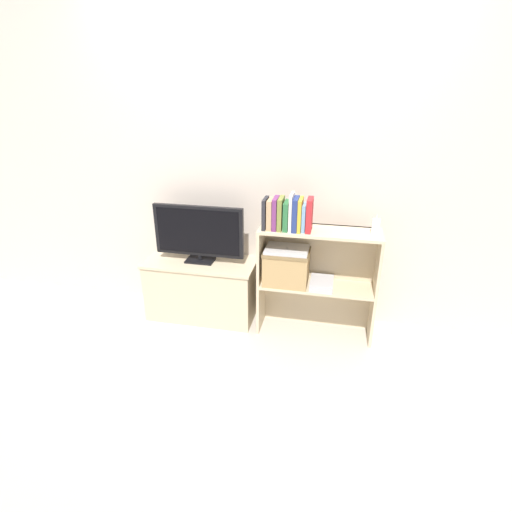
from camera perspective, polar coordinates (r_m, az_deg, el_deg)
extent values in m
plane|color=#BCB2A3|center=(3.14, -0.54, -11.01)|extent=(16.00, 16.00, 0.00)
cube|color=beige|center=(3.05, 1.12, 12.53)|extent=(10.00, 0.05, 2.40)
cube|color=#CCB793|center=(3.29, -7.70, -4.76)|extent=(0.86, 0.38, 0.47)
cube|color=#CCB793|center=(3.19, -7.93, -0.89)|extent=(0.88, 0.40, 0.02)
cube|color=black|center=(3.18, -7.95, -0.61)|extent=(0.22, 0.14, 0.01)
cylinder|color=black|center=(3.17, -7.98, -0.15)|extent=(0.04, 0.04, 0.04)
cube|color=black|center=(3.09, -8.20, 3.56)|extent=(0.71, 0.03, 0.40)
cube|color=black|center=(3.07, -8.33, 3.44)|extent=(0.65, 0.00, 0.35)
cube|color=#CCB793|center=(3.14, 0.74, -6.63)|extent=(0.02, 0.28, 0.41)
cube|color=#CCB793|center=(3.11, 16.19, -8.00)|extent=(0.02, 0.28, 0.41)
cube|color=#CCB793|center=(3.21, 8.59, -6.21)|extent=(0.82, 0.02, 0.41)
cube|color=#CCB793|center=(3.00, 8.63, -4.21)|extent=(0.82, 0.28, 0.02)
cube|color=#CCB793|center=(2.95, 0.78, 0.40)|extent=(0.02, 0.28, 0.43)
cube|color=#CCB793|center=(2.92, 17.10, -0.98)|extent=(0.02, 0.28, 0.43)
cube|color=#CCB793|center=(3.03, 9.07, 0.68)|extent=(0.82, 0.02, 0.43)
cube|color=#CCB793|center=(2.83, 9.15, 3.50)|extent=(0.82, 0.28, 0.02)
cube|color=#232328|center=(2.80, 1.34, 6.13)|extent=(0.03, 0.15, 0.22)
cube|color=tan|center=(2.80, 2.07, 6.03)|extent=(0.04, 0.14, 0.21)
cube|color=#6B2D66|center=(2.79, 2.81, 6.11)|extent=(0.03, 0.15, 0.22)
cube|color=olive|center=(2.79, 3.56, 6.08)|extent=(0.03, 0.15, 0.23)
cube|color=#286638|center=(2.78, 4.39, 5.78)|extent=(0.04, 0.14, 0.20)
cube|color=silver|center=(2.77, 5.07, 6.28)|extent=(0.02, 0.15, 0.26)
cube|color=navy|center=(2.77, 5.68, 5.97)|extent=(0.04, 0.15, 0.23)
cube|color=gold|center=(2.77, 6.35, 5.88)|extent=(0.02, 0.16, 0.23)
cube|color=#709ECC|center=(2.77, 6.89, 5.48)|extent=(0.02, 0.13, 0.19)
cube|color=#B22328|center=(2.76, 7.65, 5.84)|extent=(0.04, 0.15, 0.23)
cube|color=white|center=(2.82, 16.73, 4.07)|extent=(0.05, 0.03, 0.11)
cylinder|color=silver|center=(2.80, 16.89, 5.39)|extent=(0.01, 0.01, 0.03)
cube|color=tan|center=(2.95, 4.36, -1.55)|extent=(0.32, 0.24, 0.26)
cube|color=olive|center=(2.90, 4.43, 0.55)|extent=(0.33, 0.25, 0.02)
cube|color=#BCBCC1|center=(2.89, 4.44, 0.95)|extent=(0.31, 0.23, 0.02)
cylinder|color=#99999E|center=(2.89, 4.45, 1.16)|extent=(0.02, 0.02, 0.00)
cube|color=#B2B2B7|center=(2.98, 9.36, -3.85)|extent=(0.17, 0.23, 0.04)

